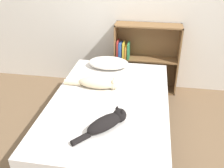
# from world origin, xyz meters

# --- Properties ---
(ground_plane) EXTENTS (8.00, 8.00, 0.00)m
(ground_plane) POSITION_xyz_m (0.00, 0.00, 0.00)
(ground_plane) COLOR brown
(wall_back) EXTENTS (8.00, 0.06, 2.50)m
(wall_back) POSITION_xyz_m (0.00, 1.36, 1.25)
(wall_back) COLOR silver
(wall_back) RESTS_ON ground_plane
(bed) EXTENTS (1.24, 1.96, 0.52)m
(bed) POSITION_xyz_m (0.00, 0.00, 0.26)
(bed) COLOR #333338
(bed) RESTS_ON ground_plane
(pillow) EXTENTS (0.53, 0.35, 0.12)m
(pillow) POSITION_xyz_m (-0.15, 0.77, 0.58)
(pillow) COLOR white
(pillow) RESTS_ON bed
(cat_light) EXTENTS (0.63, 0.19, 0.14)m
(cat_light) POSITION_xyz_m (-0.17, 0.22, 0.58)
(cat_light) COLOR beige
(cat_light) RESTS_ON bed
(cat_dark) EXTENTS (0.42, 0.47, 0.15)m
(cat_dark) POSITION_xyz_m (0.06, -0.45, 0.58)
(cat_dark) COLOR black
(cat_dark) RESTS_ON bed
(bookshelf) EXTENTS (0.91, 0.26, 0.99)m
(bookshelf) POSITION_xyz_m (0.29, 1.23, 0.51)
(bookshelf) COLOR brown
(bookshelf) RESTS_ON ground_plane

